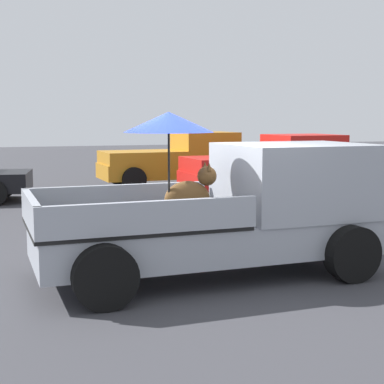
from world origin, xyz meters
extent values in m
plane|color=#38383D|center=(0.00, 0.00, 0.00)|extent=(80.00, 80.00, 0.00)
cylinder|color=black|center=(1.72, 1.03, 0.40)|extent=(0.81, 0.30, 0.80)
cylinder|color=black|center=(1.78, -0.93, 0.40)|extent=(0.81, 0.30, 0.80)
cylinder|color=black|center=(-1.78, 0.93, 0.40)|extent=(0.81, 0.30, 0.80)
cylinder|color=black|center=(-1.72, -1.03, 0.40)|extent=(0.81, 0.30, 0.80)
cube|color=#9EA3AD|center=(0.00, 0.00, 0.57)|extent=(5.05, 1.94, 0.50)
cube|color=#9EA3AD|center=(1.40, 0.04, 1.36)|extent=(2.15, 1.92, 1.08)
cube|color=#4C606B|center=(2.40, 0.07, 1.56)|extent=(0.11, 1.72, 0.64)
cube|color=black|center=(-1.15, -0.03, 0.85)|extent=(2.85, 1.92, 0.06)
cube|color=#9EA3AD|center=(-1.17, 0.89, 1.08)|extent=(2.80, 0.18, 0.40)
cube|color=#9EA3AD|center=(-1.12, -0.95, 1.08)|extent=(2.80, 0.18, 0.40)
cube|color=#9EA3AD|center=(-2.50, -0.07, 1.08)|extent=(0.15, 1.84, 0.40)
ellipsoid|color=brown|center=(-0.34, 0.02, 1.14)|extent=(0.69, 0.34, 0.52)
sphere|color=brown|center=(-0.04, 0.03, 1.46)|extent=(0.29, 0.29, 0.28)
cone|color=brown|center=(-0.04, 0.11, 1.60)|extent=(0.09, 0.09, 0.12)
cone|color=brown|center=(-0.04, -0.05, 1.60)|extent=(0.09, 0.09, 0.12)
cylinder|color=black|center=(-0.62, -0.02, 1.50)|extent=(0.03, 0.03, 1.25)
cone|color=#1E33B7|center=(-0.62, -0.02, 2.23)|extent=(1.29, 1.29, 0.28)
cylinder|color=black|center=(4.24, 11.98, 0.38)|extent=(0.77, 0.30, 0.76)
cylinder|color=black|center=(4.34, 10.08, 0.38)|extent=(0.77, 0.30, 0.76)
cylinder|color=black|center=(1.04, 11.80, 0.38)|extent=(0.77, 0.30, 0.76)
cylinder|color=black|center=(1.15, 9.91, 0.38)|extent=(0.77, 0.30, 0.76)
cube|color=#B27219|center=(2.69, 10.94, 0.55)|extent=(4.89, 2.06, 0.50)
cube|color=#B27219|center=(3.89, 11.01, 1.30)|extent=(2.00, 1.90, 1.00)
cube|color=#B27219|center=(1.69, 10.89, 1.00)|extent=(2.79, 1.95, 0.40)
cylinder|color=black|center=(5.97, 8.27, 0.38)|extent=(0.77, 0.29, 0.76)
cylinder|color=black|center=(6.04, 6.37, 0.38)|extent=(0.77, 0.29, 0.76)
cylinder|color=black|center=(2.77, 8.15, 0.38)|extent=(0.77, 0.29, 0.76)
cylinder|color=black|center=(2.84, 6.25, 0.38)|extent=(0.77, 0.29, 0.76)
cube|color=red|center=(4.40, 7.26, 0.55)|extent=(4.86, 1.98, 0.50)
cube|color=red|center=(5.60, 7.31, 1.30)|extent=(1.97, 1.87, 1.00)
cube|color=red|center=(3.40, 7.22, 1.00)|extent=(2.77, 1.90, 0.40)
cylinder|color=black|center=(-2.70, 9.91, 0.33)|extent=(0.69, 0.32, 0.66)
camera|label=1|loc=(-2.89, -7.77, 2.29)|focal=54.50mm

